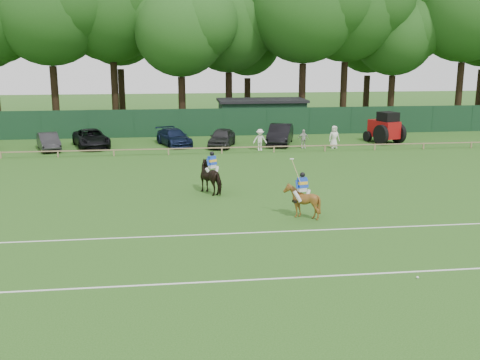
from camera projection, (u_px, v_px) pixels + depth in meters
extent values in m
plane|color=#1E4C14|center=(237.00, 226.00, 24.85)|extent=(160.00, 160.00, 0.00)
imported|color=black|center=(212.00, 177.00, 30.47)|extent=(1.94, 2.26, 1.76)
imported|color=brown|center=(302.00, 201.00, 25.96)|extent=(1.60, 1.72, 1.59)
imported|color=#29282B|center=(49.00, 142.00, 43.70)|extent=(2.63, 4.31, 1.34)
imported|color=black|center=(91.00, 138.00, 44.99)|extent=(3.79, 5.64, 1.44)
imported|color=#121B39|center=(174.00, 137.00, 45.86)|extent=(3.34, 5.03, 1.35)
imported|color=#28282A|center=(222.00, 138.00, 45.27)|extent=(2.89, 4.64, 1.48)
imported|color=black|center=(280.00, 134.00, 46.38)|extent=(3.18, 5.32, 1.66)
imported|color=white|center=(260.00, 140.00, 43.53)|extent=(1.09, 0.63, 1.67)
imported|color=beige|center=(303.00, 139.00, 44.56)|extent=(0.88, 0.38, 1.49)
imported|color=white|center=(334.00, 137.00, 44.53)|extent=(0.95, 0.68, 1.80)
cube|color=silver|center=(212.00, 166.00, 30.33)|extent=(0.44, 0.42, 0.18)
cube|color=blue|center=(212.00, 160.00, 30.26)|extent=(0.50, 0.48, 0.51)
cube|color=gold|center=(212.00, 161.00, 30.27)|extent=(0.52, 0.48, 0.18)
sphere|color=black|center=(212.00, 154.00, 30.18)|extent=(0.25, 0.25, 0.25)
cylinder|color=silver|center=(217.00, 171.00, 30.53)|extent=(0.35, 0.48, 0.59)
cylinder|color=silver|center=(209.00, 172.00, 30.20)|extent=(0.49, 0.24, 0.59)
cube|color=silver|center=(302.00, 189.00, 25.84)|extent=(0.41, 0.34, 0.18)
cube|color=blue|center=(302.00, 183.00, 25.76)|extent=(0.46, 0.40, 0.51)
cube|color=gold|center=(302.00, 183.00, 25.77)|extent=(0.49, 0.39, 0.18)
sphere|color=black|center=(302.00, 175.00, 25.68)|extent=(0.25, 0.25, 0.25)
cylinder|color=silver|center=(307.00, 195.00, 25.95)|extent=(0.40, 0.41, 0.59)
cylinder|color=silver|center=(297.00, 196.00, 25.76)|extent=(0.44, 0.30, 0.59)
cylinder|color=tan|center=(296.00, 171.00, 25.58)|extent=(0.41, 0.50, 1.17)
sphere|color=silver|center=(418.00, 277.00, 19.12)|extent=(0.09, 0.09, 0.09)
cube|color=silver|center=(258.00, 279.00, 19.04)|extent=(60.00, 0.10, 0.01)
cube|color=silver|center=(240.00, 233.00, 23.88)|extent=(60.00, 0.10, 0.01)
cube|color=#997F5B|center=(209.00, 148.00, 42.15)|extent=(62.00, 0.08, 0.08)
cube|color=#14351E|center=(201.00, 123.00, 50.67)|extent=(92.00, 0.04, 2.50)
cube|color=#14331E|center=(262.00, 116.00, 54.26)|extent=(8.00, 4.00, 2.80)
cube|color=black|center=(262.00, 100.00, 53.92)|extent=(8.40, 4.40, 0.24)
cube|color=#9E0E0F|center=(384.00, 129.00, 47.20)|extent=(2.17, 2.93, 1.42)
cube|color=black|center=(388.00, 118.00, 46.60)|extent=(1.69, 1.76, 0.98)
cylinder|color=black|center=(381.00, 135.00, 46.21)|extent=(0.82, 1.66, 1.64)
cylinder|color=black|center=(398.00, 133.00, 46.99)|extent=(0.82, 1.66, 1.64)
cylinder|color=black|center=(367.00, 136.00, 47.98)|extent=(0.58, 0.93, 0.87)
cylinder|color=black|center=(383.00, 135.00, 48.67)|extent=(0.58, 0.93, 0.87)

